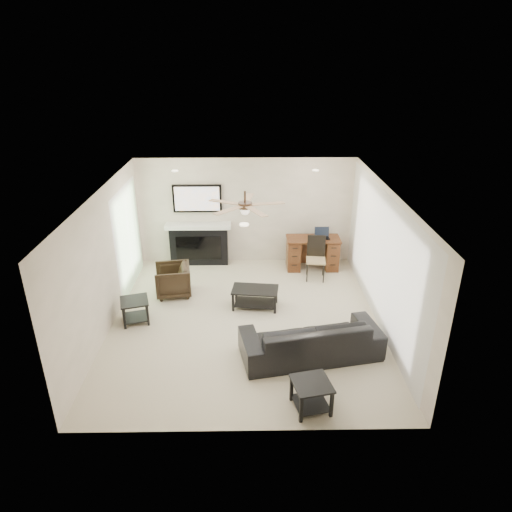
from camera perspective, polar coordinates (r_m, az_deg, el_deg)
The scene contains 10 objects.
room_shell at distance 8.02m, azimuth -0.01°, elevation 2.48°, with size 5.50×5.54×2.52m.
sofa at distance 7.69m, azimuth 6.88°, elevation -10.14°, with size 2.30×0.90×0.67m, color black.
armchair at distance 9.62m, azimuth -10.36°, elevation -2.98°, with size 0.69×0.71×0.65m, color black.
coffee_table at distance 9.06m, azimuth -0.11°, elevation -5.25°, with size 0.90×0.50×0.40m, color black.
end_table_near at distance 6.76m, azimuth 6.90°, elevation -16.92°, with size 0.52×0.52×0.45m, color black.
end_table_left at distance 8.88m, azimuth -14.85°, elevation -6.63°, with size 0.50×0.50×0.45m, color black.
fireplace_unit at distance 10.68m, azimuth -7.25°, elevation 3.75°, with size 1.52×0.34×1.91m, color black.
desk at distance 10.65m, azimuth 7.07°, elevation 0.35°, with size 1.22×0.56×0.76m, color #3E1D0F.
desk_chair at distance 10.11m, azimuth 7.49°, elevation -0.36°, with size 0.42×0.44×0.97m, color black.
laptop at distance 10.48m, azimuth 8.30°, elevation 2.79°, with size 0.33×0.24×0.23m, color black.
Camera 1 is at (0.07, -7.37, 4.65)m, focal length 32.00 mm.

